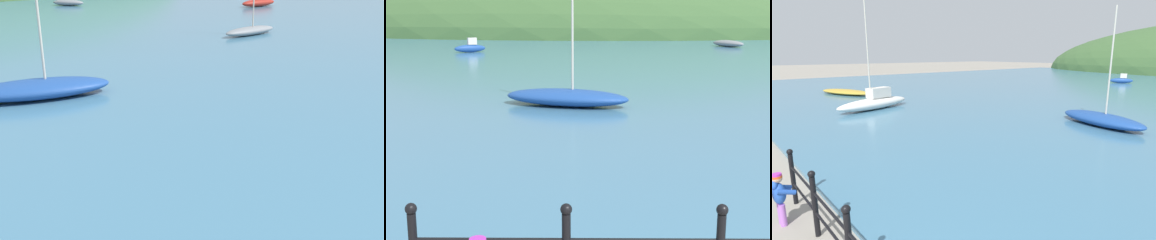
{
  "view_description": "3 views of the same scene",
  "coord_description": "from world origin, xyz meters",
  "views": [
    {
      "loc": [
        -7.35,
        0.85,
        3.7
      ],
      "look_at": [
        -2.55,
        7.1,
        0.93
      ],
      "focal_mm": 42.0,
      "sensor_mm": 36.0,
      "label": 1
    },
    {
      "loc": [
        -2.84,
        -3.51,
        3.1
      ],
      "look_at": [
        -2.93,
        6.74,
        0.96
      ],
      "focal_mm": 50.0,
      "sensor_mm": 36.0,
      "label": 2
    },
    {
      "loc": [
        2.18,
        0.32,
        3.1
      ],
      "look_at": [
        -4.0,
        5.77,
        1.29
      ],
      "focal_mm": 28.0,
      "sensor_mm": 36.0,
      "label": 3
    }
  ],
  "objects": [
    {
      "name": "boat_twin_mast",
      "position": [
        -3.35,
        13.11,
        0.38
      ],
      "size": [
        4.2,
        2.37,
        4.9
      ],
      "color": "#1E4793",
      "rests_on": "water"
    },
    {
      "name": "boat_red_dinghy",
      "position": [
        8.87,
        39.94,
        0.37
      ],
      "size": [
        2.55,
        3.07,
        0.53
      ],
      "color": "gray",
      "rests_on": "water"
    },
    {
      "name": "water",
      "position": [
        0.0,
        32.0,
        0.05
      ],
      "size": [
        80.0,
        60.0,
        0.1
      ],
      "primitive_type": "cube",
      "color": "teal",
      "rests_on": "ground"
    },
    {
      "name": "far_hillside",
      "position": [
        0.0,
        69.77,
        0.0
      ],
      "size": [
        79.7,
        43.83,
        18.97
      ],
      "color": "#3D6033",
      "rests_on": "ground"
    },
    {
      "name": "boat_far_left",
      "position": [
        -10.78,
        34.25,
        0.43
      ],
      "size": [
        2.21,
        1.54,
        1.01
      ],
      "color": "#1E4793",
      "rests_on": "water"
    }
  ]
}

